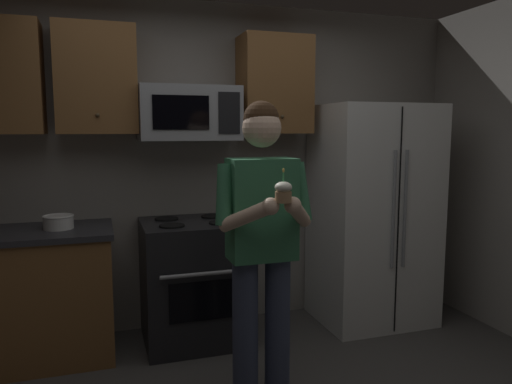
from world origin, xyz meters
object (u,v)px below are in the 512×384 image
object	(u,v)px
microwave	(189,113)
refrigerator	(373,214)
oven_range	(194,281)
person	(262,236)
cupcake	(283,192)
bowl_large_white	(58,222)

from	to	relation	value
microwave	refrigerator	xyz separation A→B (m)	(1.50, -0.16, -0.82)
oven_range	microwave	distance (m)	1.26
refrigerator	person	distance (m)	1.58
microwave	cupcake	xyz separation A→B (m)	(0.22, -1.41, -0.43)
oven_range	person	size ratio (longest dim) A/B	0.53
microwave	refrigerator	bearing A→B (deg)	-6.03
person	cupcake	size ratio (longest dim) A/B	10.13
refrigerator	oven_range	bearing A→B (deg)	178.50
oven_range	bowl_large_white	distance (m)	1.07
cupcake	bowl_large_white	bearing A→B (deg)	131.46
oven_range	cupcake	bearing A→B (deg)	-80.38
microwave	bowl_large_white	bearing A→B (deg)	-173.95
refrigerator	bowl_large_white	xyz separation A→B (m)	(-2.44, 0.06, 0.07)
cupcake	refrigerator	bearing A→B (deg)	44.24
refrigerator	person	xyz separation A→B (m)	(-1.28, -0.92, 0.10)
bowl_large_white	microwave	bearing A→B (deg)	6.05
bowl_large_white	person	world-z (taller)	person
refrigerator	person	bearing A→B (deg)	-144.36
oven_range	bowl_large_white	xyz separation A→B (m)	(-0.94, 0.02, 0.51)
person	cupcake	xyz separation A→B (m)	(0.00, -0.33, 0.30)
refrigerator	cupcake	size ratio (longest dim) A/B	10.35
person	cupcake	distance (m)	0.44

